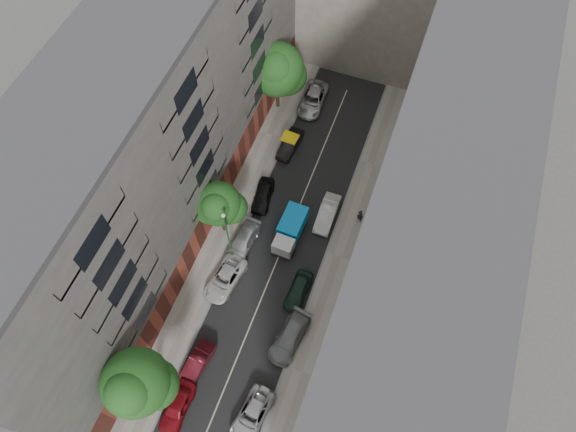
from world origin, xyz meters
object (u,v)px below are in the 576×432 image
at_px(car_left_0, 177,407).
at_px(pedestrian, 360,215).
at_px(tree_mid, 219,206).
at_px(car_left_5, 290,144).
at_px(car_left_3, 243,242).
at_px(car_left_4, 263,195).
at_px(car_right_0, 252,415).
at_px(car_right_1, 290,337).
at_px(car_left_1, 197,363).
at_px(car_right_3, 327,213).
at_px(car_right_2, 298,290).
at_px(tarp_truck, 290,230).
at_px(car_left_6, 313,99).
at_px(tree_near, 137,385).
at_px(car_left_2, 225,279).
at_px(tree_far, 277,71).
at_px(lamp_post, 227,231).

bearing_deg(car_left_0, pedestrian, 68.10).
bearing_deg(tree_mid, car_left_5, 77.67).
bearing_deg(car_left_3, car_left_5, 93.62).
xyz_separation_m(car_left_4, car_right_0, (6.53, -18.91, -0.05)).
bearing_deg(car_right_1, car_left_1, -135.55).
bearing_deg(car_right_3, car_right_2, -90.46).
distance_m(tarp_truck, pedestrian, 6.80).
xyz_separation_m(car_left_1, car_left_4, (-0.80, 16.80, 0.04)).
distance_m(car_left_1, car_right_0, 6.10).
relative_size(car_left_6, tree_near, 0.58).
height_order(tarp_truck, car_right_1, tarp_truck).
relative_size(car_right_1, tree_mid, 0.73).
height_order(car_left_4, car_right_1, car_right_1).
bearing_deg(car_left_1, car_left_2, 104.02).
height_order(car_left_5, tree_far, tree_far).
height_order(tree_near, tree_mid, tree_near).
distance_m(car_right_0, tree_far, 32.06).
xyz_separation_m(car_left_3, car_right_3, (6.38, 5.50, 0.04)).
relative_size(car_right_0, tree_far, 0.57).
height_order(tarp_truck, car_left_3, tarp_truck).
relative_size(car_left_4, car_left_5, 0.98).
height_order(car_left_0, pedestrian, pedestrian).
bearing_deg(car_left_2, tree_far, 105.22).
bearing_deg(car_left_3, car_left_2, -86.51).
height_order(car_right_0, tree_mid, tree_mid).
bearing_deg(car_right_3, tree_mid, -151.61).
distance_m(tarp_truck, car_right_3, 4.09).
relative_size(car_left_3, car_left_5, 1.13).
bearing_deg(car_left_2, tarp_truck, 66.15).
height_order(car_left_1, car_right_2, car_right_2).
bearing_deg(car_right_2, car_left_3, 159.74).
xyz_separation_m(car_left_2, car_left_6, (0.65, 22.40, 0.07)).
relative_size(tarp_truck, car_left_3, 1.04).
bearing_deg(pedestrian, car_left_0, 92.32).
relative_size(car_left_3, car_left_6, 0.88).
relative_size(car_right_0, car_right_1, 0.93).
height_order(car_right_2, tree_near, tree_near).
distance_m(car_right_0, car_right_2, 10.91).
distance_m(tree_mid, tree_far, 15.96).
bearing_deg(car_right_3, lamp_post, -137.30).
height_order(car_left_0, tree_mid, tree_mid).
bearing_deg(lamp_post, car_right_0, -60.30).
bearing_deg(car_left_5, car_left_2, -87.11).
relative_size(car_left_0, tree_far, 0.51).
relative_size(car_left_6, tree_mid, 0.78).
relative_size(car_left_2, pedestrian, 2.85).
height_order(car_left_0, car_left_3, car_left_0).
xyz_separation_m(car_left_0, pedestrian, (8.69, 21.32, 0.29)).
xyz_separation_m(tarp_truck, car_left_1, (-3.07, -13.89, -0.58)).
relative_size(car_left_6, lamp_post, 0.75).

